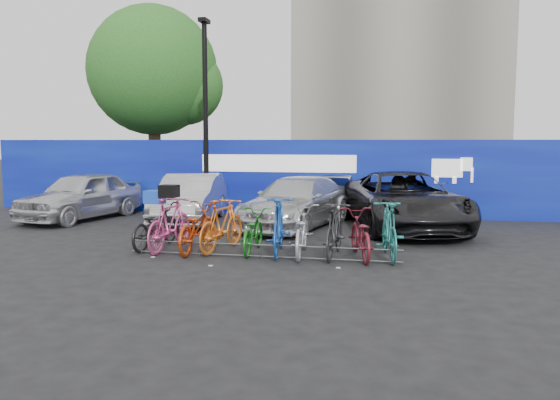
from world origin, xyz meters
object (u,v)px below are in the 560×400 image
(bike_4, at_px, (253,231))
(bike_5, at_px, (279,226))
(bike_9, at_px, (389,230))
(car_2, at_px, (297,202))
(car_0, at_px, (82,195))
(bike_3, at_px, (222,225))
(bike_0, at_px, (155,226))
(bike_8, at_px, (360,234))
(bike_rack, at_px, (261,251))
(lamppost, at_px, (206,112))
(car_3, at_px, (404,201))
(car_1, at_px, (191,199))
(tree, at_px, (159,74))
(bike_1, at_px, (170,224))
(bike_2, at_px, (197,227))
(bike_6, at_px, (301,231))
(bike_7, at_px, (334,230))

(bike_4, relative_size, bike_5, 0.87)
(bike_9, bearing_deg, bike_4, -8.98)
(car_2, height_order, bike_5, car_2)
(car_0, xyz_separation_m, bike_3, (5.59, -3.77, -0.16))
(car_0, bearing_deg, bike_3, -22.42)
(bike_0, relative_size, bike_5, 0.94)
(bike_4, xyz_separation_m, bike_8, (2.26, -0.12, 0.03))
(bike_5, bearing_deg, bike_rack, 54.91)
(lamppost, distance_m, car_3, 6.78)
(car_3, bearing_deg, car_1, 166.05)
(tree, relative_size, bike_1, 4.06)
(car_2, bearing_deg, bike_0, -109.93)
(bike_2, bearing_deg, tree, -62.00)
(lamppost, xyz_separation_m, car_3, (6.09, -1.60, -2.50))
(car_3, relative_size, bike_1, 2.87)
(bike_0, bearing_deg, tree, -60.97)
(car_0, height_order, bike_8, car_0)
(car_0, relative_size, car_1, 1.00)
(tree, relative_size, bike_4, 4.49)
(lamppost, xyz_separation_m, bike_6, (3.93, -5.53, -2.76))
(bike_5, relative_size, bike_8, 1.07)
(bike_1, distance_m, bike_2, 0.61)
(car_1, height_order, bike_2, car_1)
(car_2, height_order, bike_2, car_2)
(bike_7, relative_size, bike_9, 0.96)
(car_1, relative_size, bike_6, 2.21)
(bike_0, bearing_deg, car_2, -119.05)
(car_2, bearing_deg, bike_4, -79.51)
(bike_0, bearing_deg, bike_3, -176.14)
(bike_0, xyz_separation_m, bike_5, (2.83, -0.18, 0.11))
(car_1, bearing_deg, car_3, -7.67)
(car_0, height_order, bike_0, car_0)
(lamppost, xyz_separation_m, bike_9, (5.72, -5.48, -2.69))
(car_0, height_order, bike_9, car_0)
(bike_rack, distance_m, car_3, 5.30)
(car_0, height_order, car_1, car_0)
(car_2, distance_m, bike_5, 3.82)
(bike_6, bearing_deg, car_0, -31.83)
(bike_1, distance_m, bike_6, 2.88)
(bike_3, bearing_deg, car_0, -22.35)
(lamppost, distance_m, bike_4, 6.75)
(bike_1, relative_size, bike_6, 0.99)
(car_0, distance_m, bike_8, 9.39)
(bike_rack, xyz_separation_m, car_2, (-0.00, 4.29, 0.52))
(bike_rack, height_order, bike_6, bike_6)
(car_1, height_order, bike_7, car_1)
(tree, distance_m, bike_9, 14.47)
(tree, bearing_deg, bike_9, -47.47)
(car_1, bearing_deg, car_2, -9.31)
(bike_9, bearing_deg, bike_3, -9.12)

